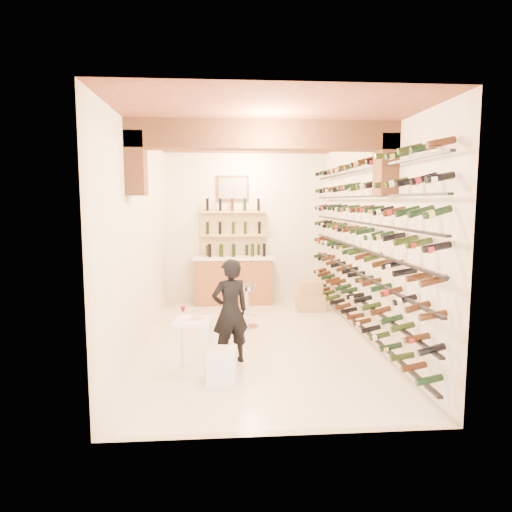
{
  "coord_description": "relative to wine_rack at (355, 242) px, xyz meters",
  "views": [
    {
      "loc": [
        -0.56,
        -7.03,
        2.18
      ],
      "look_at": [
        0.0,
        0.3,
        1.3
      ],
      "focal_mm": 32.27,
      "sensor_mm": 36.0,
      "label": 1
    }
  ],
  "objects": [
    {
      "name": "ground",
      "position": [
        -1.53,
        0.0,
        -1.55
      ],
      "size": [
        6.0,
        6.0,
        0.0
      ],
      "primitive_type": "plane",
      "color": "silver",
      "rests_on": "ground"
    },
    {
      "name": "room_shell",
      "position": [
        -1.53,
        -0.26,
        0.7
      ],
      "size": [
        3.52,
        6.02,
        3.21
      ],
      "color": "white",
      "rests_on": "ground"
    },
    {
      "name": "wine_rack",
      "position": [
        0.0,
        0.0,
        0.0
      ],
      "size": [
        0.32,
        5.7,
        2.56
      ],
      "color": "black",
      "rests_on": "ground"
    },
    {
      "name": "back_counter",
      "position": [
        -1.83,
        2.65,
        -1.02
      ],
      "size": [
        1.7,
        0.62,
        1.29
      ],
      "color": "#9C5C30",
      "rests_on": "ground"
    },
    {
      "name": "back_shelving",
      "position": [
        -1.83,
        2.89,
        -0.38
      ],
      "size": [
        1.4,
        0.31,
        2.73
      ],
      "color": "tan",
      "rests_on": "ground"
    },
    {
      "name": "tasting_table",
      "position": [
        -2.45,
        -1.32,
        -0.98
      ],
      "size": [
        0.54,
        0.54,
        0.84
      ],
      "rotation": [
        0.0,
        0.0,
        -0.14
      ],
      "color": "white",
      "rests_on": "ground"
    },
    {
      "name": "white_stool",
      "position": [
        -2.09,
        -1.71,
        -1.33
      ],
      "size": [
        0.38,
        0.38,
        0.43
      ],
      "primitive_type": "cube",
      "rotation": [
        0.0,
        0.0,
        -0.12
      ],
      "color": "white",
      "rests_on": "ground"
    },
    {
      "name": "person",
      "position": [
        -1.98,
        -0.99,
        -0.84
      ],
      "size": [
        0.61,
        0.5,
        1.42
      ],
      "primitive_type": "imported",
      "rotation": [
        0.0,
        0.0,
        3.5
      ],
      "color": "black",
      "rests_on": "ground"
    },
    {
      "name": "chrome_barstool",
      "position": [
        -1.65,
        0.71,
        -1.12
      ],
      "size": [
        0.38,
        0.38,
        0.74
      ],
      "rotation": [
        0.0,
        0.0,
        -0.28
      ],
      "color": "silver",
      "rests_on": "ground"
    },
    {
      "name": "crate_lower",
      "position": [
        -0.32,
        1.89,
        -1.38
      ],
      "size": [
        0.56,
        0.39,
        0.34
      ],
      "primitive_type": "cube",
      "rotation": [
        0.0,
        0.0,
        0.0
      ],
      "color": "tan",
      "rests_on": "ground"
    },
    {
      "name": "crate_upper",
      "position": [
        -0.32,
        1.89,
        -1.08
      ],
      "size": [
        0.46,
        0.33,
        0.26
      ],
      "primitive_type": "cube",
      "rotation": [
        0.0,
        0.0,
        0.05
      ],
      "color": "tan",
      "rests_on": "crate_lower"
    }
  ]
}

